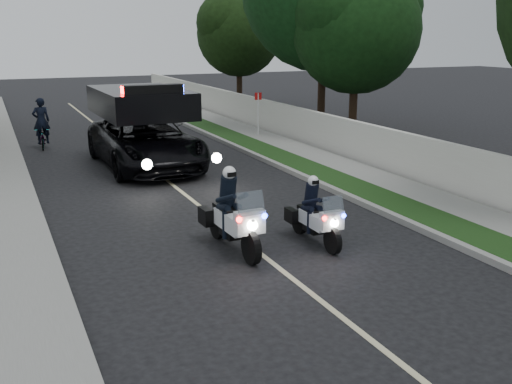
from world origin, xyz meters
The scene contains 16 objects.
ground centered at (0.00, 0.00, 0.00)m, with size 120.00×120.00×0.00m, color black.
curb_right centered at (4.10, 10.00, 0.07)m, with size 0.20×60.00×0.15m, color gray.
grass_verge centered at (4.80, 10.00, 0.08)m, with size 1.20×60.00×0.16m, color #193814.
sidewalk_right centered at (6.10, 10.00, 0.08)m, with size 1.40×60.00×0.16m, color gray.
property_wall centered at (7.10, 10.00, 0.75)m, with size 0.22×60.00×1.50m, color beige.
curb_left centered at (-4.10, 10.00, 0.07)m, with size 0.20×60.00×0.15m, color gray.
lane_marking centered at (0.00, 10.00, 0.00)m, with size 0.12×50.00×0.01m, color #BFB78C.
police_moto_left centered at (-0.45, 4.43, 0.00)m, with size 0.76×2.17×1.84m, color silver, non-canonical shape.
police_moto_right centered at (1.40, 4.11, 0.00)m, with size 0.63×1.80×1.53m, color silver, non-canonical shape.
police_suv centered at (-0.10, 13.46, 0.00)m, with size 3.02×6.52×3.17m, color black.
bicycle centered at (-3.08, 18.64, 0.00)m, with size 0.56×1.62×0.85m, color black.
cyclist centered at (-3.08, 18.64, 0.00)m, with size 0.67×0.45×1.86m, color black.
sign_post centered at (6.00, 17.38, 0.00)m, with size 0.33×0.33×2.09m, color #B1160C, non-canonical shape.
tree_right_c centered at (9.74, 15.47, 0.00)m, with size 5.52×5.52×9.19m, color black, non-canonical shape.
tree_right_d centered at (9.64, 18.09, 0.00)m, with size 7.68×7.68×12.81m, color #154017, non-canonical shape.
tree_right_e centered at (9.79, 28.68, 0.00)m, with size 5.26×5.26×8.76m, color black, non-canonical shape.
Camera 1 is at (-5.02, -7.03, 4.58)m, focal length 42.17 mm.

